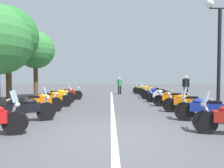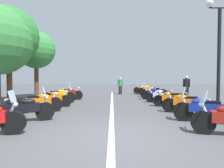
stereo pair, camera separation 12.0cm
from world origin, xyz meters
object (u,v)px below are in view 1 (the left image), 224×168
object	(u,v)px
bystander_0	(120,84)
motorcycle_right_row_2	(186,103)
motorcycle_left_row_1	(24,109)
roadside_tree_0	(35,50)
motorcycle_right_row_5	(155,93)
roadside_tree_2	(8,36)
motorcycle_right_row_3	(172,98)
motorcycle_right_row_8	(143,89)
motorcycle_left_row_5	(68,93)
motorcycle_right_row_6	(153,91)
motorcycle_left_row_4	(59,95)
street_lamp_twin_globe	(219,36)
bystander_1	(186,86)
motorcycle_right_row_1	(205,108)
motorcycle_left_row_3	(52,99)
traffic_cone_0	(188,99)
motorcycle_right_row_7	(148,90)
motorcycle_left_row_2	(40,102)
motorcycle_right_row_4	(162,96)

from	to	relation	value
bystander_0	motorcycle_right_row_2	bearing A→B (deg)	-176.96
motorcycle_left_row_1	roadside_tree_0	xyz separation A→B (m)	(7.66, 2.78, 3.22)
motorcycle_right_row_5	bystander_0	bearing A→B (deg)	-43.08
roadside_tree_0	roadside_tree_2	bearing A→B (deg)	172.67
motorcycle_right_row_3	motorcycle_right_row_8	size ratio (longest dim) A/B	0.94
motorcycle_left_row_5	roadside_tree_2	size ratio (longest dim) A/B	0.36
motorcycle_right_row_6	roadside_tree_0	distance (m)	9.72
motorcycle_left_row_4	motorcycle_right_row_3	size ratio (longest dim) A/B	1.03
street_lamp_twin_globe	bystander_1	xyz separation A→B (m)	(5.10, -0.75, -2.31)
motorcycle_right_row_3	motorcycle_right_row_1	bearing A→B (deg)	102.58
motorcycle_right_row_3	bystander_0	world-z (taller)	bystander_0
motorcycle_right_row_2	bystander_0	size ratio (longest dim) A/B	1.22
motorcycle_left_row_1	roadside_tree_0	size ratio (longest dim) A/B	0.40
motorcycle_right_row_1	roadside_tree_0	world-z (taller)	roadside_tree_0
motorcycle_left_row_3	traffic_cone_0	size ratio (longest dim) A/B	3.44
motorcycle_right_row_5	roadside_tree_0	size ratio (longest dim) A/B	0.41
motorcycle_right_row_7	street_lamp_twin_globe	bearing A→B (deg)	119.01
motorcycle_right_row_1	motorcycle_right_row_6	world-z (taller)	motorcycle_right_row_1
motorcycle_left_row_2	traffic_cone_0	distance (m)	8.13
motorcycle_right_row_6	street_lamp_twin_globe	world-z (taller)	street_lamp_twin_globe
motorcycle_right_row_1	bystander_0	world-z (taller)	bystander_0
motorcycle_right_row_2	roadside_tree_2	size ratio (longest dim) A/B	0.33
motorcycle_left_row_4	street_lamp_twin_globe	xyz separation A→B (m)	(-3.39, -7.86, 2.84)
motorcycle_right_row_7	roadside_tree_2	world-z (taller)	roadside_tree_2
roadside_tree_2	motorcycle_left_row_2	bearing A→B (deg)	-134.09
motorcycle_left_row_4	traffic_cone_0	bearing A→B (deg)	-16.02
motorcycle_left_row_4	bystander_1	bearing A→B (deg)	-0.79
traffic_cone_0	motorcycle_right_row_4	bearing A→B (deg)	69.76
motorcycle_right_row_5	street_lamp_twin_globe	distance (m)	5.93
street_lamp_twin_globe	motorcycle_left_row_1	bearing A→B (deg)	100.71
motorcycle_left_row_5	motorcycle_right_row_4	bearing A→B (deg)	-24.45
motorcycle_left_row_5	motorcycle_right_row_7	distance (m)	7.22
street_lamp_twin_globe	bystander_1	bearing A→B (deg)	-8.42
motorcycle_left_row_1	motorcycle_right_row_8	world-z (taller)	motorcycle_left_row_1
motorcycle_right_row_7	motorcycle_right_row_8	xyz separation A→B (m)	(1.40, 0.14, -0.00)
motorcycle_left_row_1	street_lamp_twin_globe	distance (m)	8.30
bystander_1	motorcycle_left_row_4	bearing A→B (deg)	-26.58
roadside_tree_2	motorcycle_right_row_4	bearing A→B (deg)	-89.23
motorcycle_left_row_3	motorcycle_right_row_3	distance (m)	6.40
motorcycle_right_row_2	motorcycle_left_row_4	bearing A→B (deg)	-5.96
motorcycle_right_row_4	roadside_tree_0	bearing A→B (deg)	3.93
roadside_tree_2	motorcycle_left_row_5	bearing A→B (deg)	-62.49
motorcycle_right_row_3	traffic_cone_0	world-z (taller)	motorcycle_right_row_3
motorcycle_right_row_2	traffic_cone_0	bearing A→B (deg)	-94.26
motorcycle_left_row_5	traffic_cone_0	world-z (taller)	motorcycle_left_row_5
motorcycle_right_row_2	motorcycle_right_row_3	distance (m)	1.73
motorcycle_left_row_3	roadside_tree_2	world-z (taller)	roadside_tree_2
motorcycle_left_row_3	motorcycle_right_row_4	size ratio (longest dim) A/B	1.08
motorcycle_left_row_5	motorcycle_left_row_3	bearing A→B (deg)	-102.40
bystander_0	motorcycle_right_row_1	bearing A→B (deg)	-179.18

